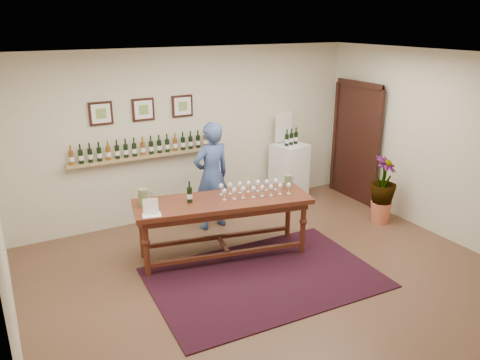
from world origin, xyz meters
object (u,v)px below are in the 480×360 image
potted_plant (383,190)px  person (212,176)px  display_pedestal (289,173)px  tasting_table (223,208)px

potted_plant → person: size_ratio=0.56×
display_pedestal → person: 1.83m
display_pedestal → person: bearing=-167.0°
potted_plant → person: (-2.52, 1.17, 0.30)m
person → tasting_table: bearing=66.8°
display_pedestal → tasting_table: bearing=-146.4°
display_pedestal → person: size_ratio=0.62×
tasting_table → person: person is taller
tasting_table → person: size_ratio=1.46×
tasting_table → person: bearing=85.2°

